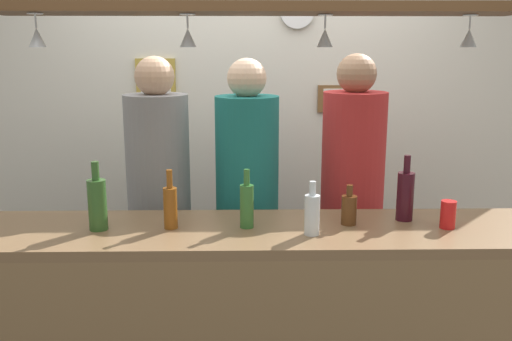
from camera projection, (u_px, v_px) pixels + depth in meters
name	position (u px, v px, depth m)	size (l,w,h in m)	color
back_wall	(253.00, 123.00, 3.77)	(4.40, 0.06, 2.60)	silver
bar_counter	(259.00, 316.00, 2.33)	(2.70, 0.55, 1.04)	brown
overhead_glass_rack	(258.00, 9.00, 2.26)	(2.20, 0.36, 0.04)	brown
hanging_wineglass_far_left	(37.00, 36.00, 2.20)	(0.07, 0.07, 0.13)	silver
hanging_wineglass_left	(188.00, 37.00, 2.25)	(0.07, 0.07, 0.13)	silver
hanging_wineglass_center_left	(325.00, 37.00, 2.29)	(0.07, 0.07, 0.13)	silver
hanging_wineglass_center	(469.00, 37.00, 2.31)	(0.07, 0.07, 0.13)	silver
person_left_grey_shirt	(159.00, 187.00, 2.99)	(0.34, 0.34, 1.77)	#2D334C
person_middle_teal_shirt	(247.00, 188.00, 3.00)	(0.34, 0.34, 1.76)	#2D334C
person_right_red_shirt	(352.00, 185.00, 3.01)	(0.34, 0.34, 1.78)	#2D334C
bottle_beer_amber_tall	(170.00, 206.00, 2.38)	(0.06, 0.06, 0.26)	brown
bottle_wine_dark_red	(405.00, 195.00, 2.50)	(0.08, 0.08, 0.30)	#380F19
bottle_champagne_green	(97.00, 203.00, 2.36)	(0.08, 0.08, 0.30)	#2D5623
bottle_soda_clear	(312.00, 213.00, 2.30)	(0.06, 0.06, 0.23)	silver
bottle_beer_green_import	(247.00, 204.00, 2.39)	(0.06, 0.06, 0.26)	#336B2D
bottle_beer_brown_stubby	(349.00, 209.00, 2.44)	(0.07, 0.07, 0.18)	#512D14
drink_can	(448.00, 214.00, 2.39)	(0.07, 0.07, 0.12)	red
picture_frame_caricature	(156.00, 85.00, 3.65)	(0.26, 0.02, 0.34)	#B29338
picture_frame_lower_pair	(340.00, 99.00, 3.70)	(0.30, 0.02, 0.18)	brown
wall_clock	(297.00, 11.00, 3.56)	(0.22, 0.22, 0.03)	white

